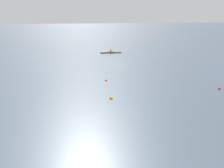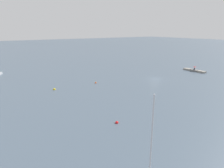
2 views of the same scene
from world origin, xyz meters
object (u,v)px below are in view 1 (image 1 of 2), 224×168
umbrella_open_red (111,49)px  mooring_buoy_far (111,98)px  mooring_buoy_near (219,89)px  mooring_buoy_mid (106,80)px  person_seated_dark_left (111,51)px

umbrella_open_red → mooring_buoy_far: 50.20m
umbrella_open_red → mooring_buoy_far: umbrella_open_red is taller
umbrella_open_red → mooring_buoy_near: 50.47m
mooring_buoy_near → mooring_buoy_mid: bearing=-22.1°
mooring_buoy_near → umbrella_open_red: bearing=-70.0°
umbrella_open_red → mooring_buoy_far: bearing=82.4°
person_seated_dark_left → mooring_buoy_mid: 38.25m
umbrella_open_red → mooring_buoy_mid: umbrella_open_red is taller
person_seated_dark_left → mooring_buoy_near: person_seated_dark_left is taller
person_seated_dark_left → umbrella_open_red: size_ratio=0.58×
umbrella_open_red → mooring_buoy_far: (6.61, 49.74, -1.57)m
umbrella_open_red → mooring_buoy_mid: (6.19, 37.89, -1.59)m
mooring_buoy_near → mooring_buoy_mid: 25.30m
mooring_buoy_near → person_seated_dark_left: bearing=-69.9°
mooring_buoy_near → mooring_buoy_far: 23.98m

